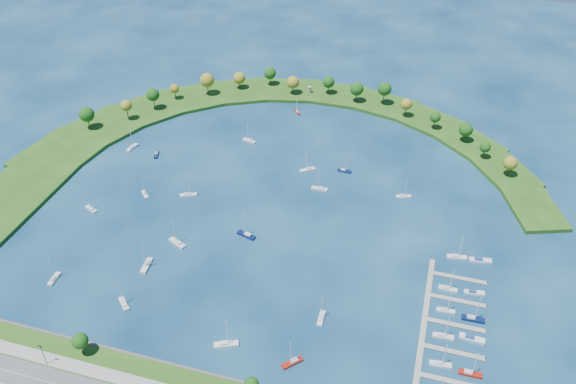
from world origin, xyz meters
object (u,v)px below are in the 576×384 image
(moored_boat_18, at_px, (188,194))
(docked_boat_4, at_px, (443,336))
(harbor_tower, at_px, (310,89))
(moored_boat_10, at_px, (91,208))
(moored_boat_14, at_px, (321,318))
(moored_boat_5, at_px, (344,170))
(docked_boat_5, at_px, (472,338))
(moored_boat_9, at_px, (308,169))
(docked_boat_8, at_px, (448,288))
(moored_boat_6, at_px, (404,196))
(docked_boat_7, at_px, (473,318))
(moored_boat_2, at_px, (145,194))
(moored_boat_16, at_px, (292,362))
(docked_boat_11, at_px, (480,260))
(docked_boat_3, at_px, (470,373))
(docked_boat_9, at_px, (474,292))
(moored_boat_13, at_px, (132,147))
(moored_boat_0, at_px, (246,235))
(moored_boat_12, at_px, (297,112))
(moored_boat_1, at_px, (249,140))
(dock_system, at_px, (442,335))
(docked_boat_2, at_px, (440,364))
(moored_boat_17, at_px, (156,154))
(moored_boat_3, at_px, (124,303))
(docked_boat_6, at_px, (446,310))
(docked_boat_10, at_px, (457,256))
(moored_boat_15, at_px, (226,344))
(moored_boat_7, at_px, (147,265))
(moored_boat_8, at_px, (320,188))

(moored_boat_18, distance_m, docked_boat_4, 140.05)
(harbor_tower, bearing_deg, moored_boat_10, -116.21)
(moored_boat_14, bearing_deg, moored_boat_5, 5.16)
(moored_boat_14, bearing_deg, docked_boat_5, -85.35)
(moored_boat_9, distance_m, docked_boat_8, 102.41)
(moored_boat_6, bearing_deg, docked_boat_5, -84.76)
(moored_boat_5, xyz_separation_m, docked_boat_7, (68.93, -85.35, 0.07))
(moored_boat_2, height_order, moored_boat_18, moored_boat_18)
(moored_boat_16, bearing_deg, docked_boat_8, 179.52)
(docked_boat_11, bearing_deg, docked_boat_7, -102.93)
(docked_boat_3, height_order, docked_boat_5, docked_boat_3)
(docked_boat_9, bearing_deg, moored_boat_13, 154.45)
(moored_boat_0, distance_m, moored_boat_12, 117.85)
(moored_boat_12, bearing_deg, moored_boat_1, 115.93)
(moored_boat_0, relative_size, moored_boat_10, 1.25)
(docked_boat_3, bearing_deg, docked_boat_9, 89.46)
(dock_system, xyz_separation_m, docked_boat_11, (12.56, 46.17, 0.37))
(moored_boat_16, bearing_deg, docked_boat_5, 159.04)
(docked_boat_9, bearing_deg, moored_boat_12, 123.47)
(harbor_tower, relative_size, moored_boat_14, 0.36)
(harbor_tower, height_order, moored_boat_18, moored_boat_18)
(moored_boat_6, xyz_separation_m, docked_boat_8, (25.59, -58.06, 0.01))
(moored_boat_10, height_order, docked_boat_2, docked_boat_2)
(moored_boat_17, height_order, docked_boat_2, docked_boat_2)
(moored_boat_3, relative_size, docked_boat_2, 1.00)
(moored_boat_12, relative_size, docked_boat_2, 0.80)
(moored_boat_3, relative_size, docked_boat_6, 1.10)
(docked_boat_10, bearing_deg, moored_boat_12, 124.58)
(docked_boat_6, bearing_deg, moored_boat_15, -155.75)
(moored_boat_12, height_order, moored_boat_15, moored_boat_15)
(moored_boat_7, relative_size, moored_boat_8, 1.10)
(moored_boat_8, xyz_separation_m, moored_boat_15, (-10.24, -104.62, 0.04))
(moored_boat_1, distance_m, docked_boat_9, 153.03)
(moored_boat_8, xyz_separation_m, docked_boat_10, (69.58, -32.03, 0.01))
(docked_boat_8, bearing_deg, moored_boat_0, 175.98)
(moored_boat_2, xyz_separation_m, docked_boat_7, (160.54, -37.18, 0.07))
(moored_boat_16, relative_size, docked_boat_2, 1.03)
(moored_boat_14, bearing_deg, docked_boat_10, -45.73)
(moored_boat_2, bearing_deg, moored_boat_12, 110.74)
(moored_boat_3, relative_size, moored_boat_13, 0.96)
(moored_boat_1, xyz_separation_m, moored_boat_13, (-60.60, -25.25, 0.01))
(moored_boat_7, xyz_separation_m, docked_boat_10, (127.83, 42.84, -0.03))
(moored_boat_5, bearing_deg, moored_boat_10, -144.10)
(moored_boat_7, distance_m, moored_boat_14, 79.46)
(moored_boat_8, height_order, moored_boat_18, moored_boat_18)
(moored_boat_10, relative_size, docked_boat_4, 0.91)
(moored_boat_1, height_order, docked_boat_4, moored_boat_1)
(docked_boat_5, xyz_separation_m, docked_boat_6, (-10.42, 11.41, 0.16))
(moored_boat_0, xyz_separation_m, docked_boat_4, (90.84, -33.94, -0.05))
(moored_boat_7, height_order, docked_boat_4, moored_boat_7)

